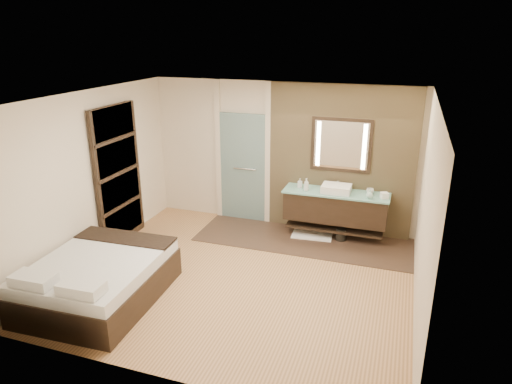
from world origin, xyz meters
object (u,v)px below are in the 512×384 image
(mirror_unit, at_px, (341,145))
(waste_bin, at_px, (341,235))
(vanity, at_px, (335,207))
(bed, at_px, (99,279))

(mirror_unit, xyz_separation_m, waste_bin, (0.15, -0.36, -1.54))
(vanity, xyz_separation_m, bed, (-2.75, -3.08, -0.27))
(bed, xyz_separation_m, waste_bin, (2.90, 2.95, -0.20))
(mirror_unit, bearing_deg, bed, -129.68)
(vanity, relative_size, waste_bin, 8.15)
(mirror_unit, relative_size, bed, 0.53)
(vanity, bearing_deg, waste_bin, -40.98)
(vanity, bearing_deg, bed, -131.80)
(bed, bearing_deg, waste_bin, 43.30)
(vanity, xyz_separation_m, waste_bin, (0.15, -0.13, -0.47))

